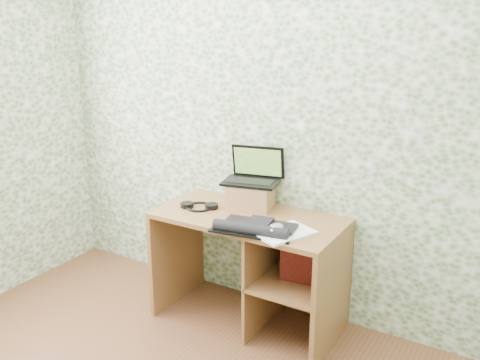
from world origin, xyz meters
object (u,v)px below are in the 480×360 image
Objects in this scene: desk at (261,256)px; keyboard at (256,228)px; riser at (251,195)px; laptop at (254,174)px; notepad at (284,233)px.

keyboard is at bearing -70.31° from desk.
riser reaches higher than desk.
keyboard is (0.08, -0.23, 0.29)m from desk.
notepad is (0.39, -0.33, -0.22)m from laptop.
riser is at bearing 142.08° from desk.
laptop is 0.79× the size of keyboard.
riser is 0.42m from keyboard.
laptop reaches higher than riser.
desk is 0.38m from keyboard.
keyboard reaches higher than notepad.
laptop is (-0.15, 0.15, 0.49)m from desk.
laptop is 0.49m from keyboard.
riser is at bearing 167.60° from notepad.
keyboard is 0.17m from notepad.
desk is 2.37× the size of keyboard.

